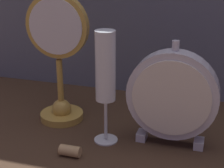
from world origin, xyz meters
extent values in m
plane|color=#422D1E|center=(0.00, 0.00, 0.00)|extent=(4.00, 4.00, 0.00)
cylinder|color=gold|center=(-0.13, 0.10, 0.01)|extent=(0.10, 0.10, 0.02)
sphere|color=gold|center=(-0.13, 0.10, 0.03)|extent=(0.05, 0.05, 0.05)
cylinder|color=gold|center=(-0.13, 0.10, 0.08)|extent=(0.01, 0.01, 0.13)
cylinder|color=gold|center=(-0.13, 0.10, 0.23)|extent=(0.15, 0.02, 0.15)
cylinder|color=silver|center=(-0.13, 0.09, 0.23)|extent=(0.12, 0.00, 0.12)
cube|color=silver|center=(0.07, 0.06, 0.01)|extent=(0.02, 0.03, 0.02)
cube|color=silver|center=(0.19, 0.06, 0.01)|extent=(0.02, 0.03, 0.02)
cylinder|color=silver|center=(0.13, 0.06, 0.11)|extent=(0.18, 0.04, 0.18)
cylinder|color=silver|center=(0.13, 0.04, 0.11)|extent=(0.16, 0.00, 0.16)
cylinder|color=silver|center=(0.13, 0.06, 0.21)|extent=(0.01, 0.01, 0.02)
cylinder|color=silver|center=(0.00, 0.03, 0.00)|extent=(0.05, 0.05, 0.01)
cylinder|color=silver|center=(0.00, 0.03, 0.05)|extent=(0.01, 0.01, 0.09)
cylinder|color=white|center=(0.00, 0.03, 0.17)|extent=(0.04, 0.04, 0.14)
cylinder|color=#E5D17F|center=(0.00, 0.03, 0.14)|extent=(0.04, 0.04, 0.09)
cylinder|color=tan|center=(-0.05, -0.04, 0.01)|extent=(0.04, 0.02, 0.02)
camera|label=1|loc=(0.22, -0.64, 0.40)|focal=60.00mm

